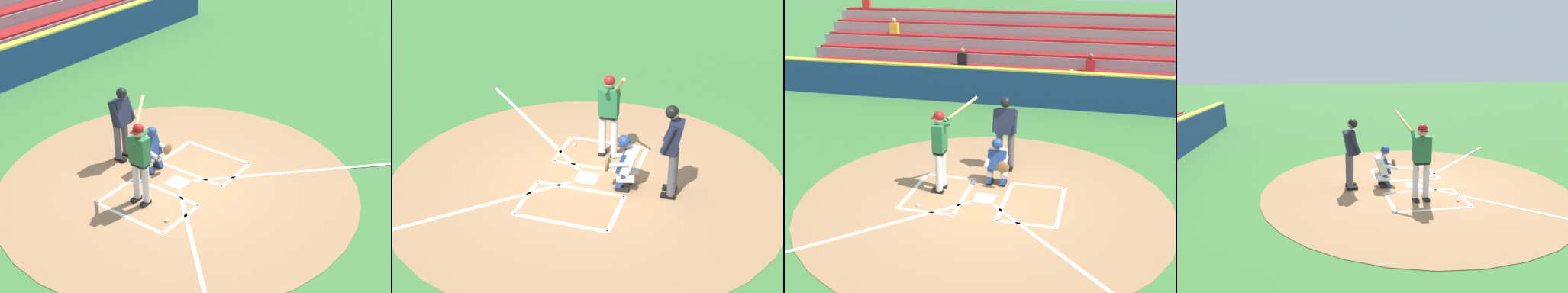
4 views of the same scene
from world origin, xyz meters
TOP-DOWN VIEW (x-y plane):
  - ground_plane at (0.00, 0.00)m, footprint 120.00×120.00m
  - dirt_circle at (0.00, 0.00)m, footprint 8.00×8.00m
  - home_plate_and_chalk at (0.00, 0.88)m, footprint 7.93×4.91m
  - batter at (1.03, -0.16)m, footprint 0.92×0.72m
  - catcher at (-0.11, -0.80)m, footprint 0.59×0.60m
  - plate_umpire at (-0.10, -1.70)m, footprint 0.60×0.44m
  - baseball at (1.28, 0.70)m, footprint 0.07×0.07m

SIDE VIEW (x-z plane):
  - ground_plane at x=0.00m, z-range 0.00..0.00m
  - dirt_circle at x=0.00m, z-range 0.00..0.01m
  - home_plate_and_chalk at x=0.00m, z-range 0.01..0.02m
  - baseball at x=1.28m, z-range 0.00..0.07m
  - catcher at x=-0.11m, z-range 0.02..1.15m
  - plate_umpire at x=-0.10m, z-range 0.14..2.01m
  - batter at x=1.03m, z-range 0.04..2.16m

